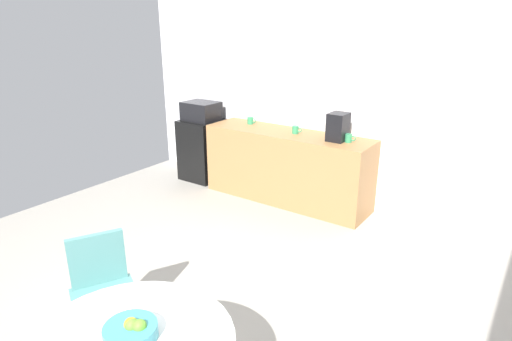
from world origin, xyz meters
name	(u,v)px	position (x,y,z in m)	size (l,w,h in m)	color
ground_plane	(165,327)	(0.00, 0.00, 0.00)	(6.00, 6.00, 0.00)	#9E998E
wall_back	(342,100)	(0.00, 3.00, 1.30)	(6.00, 0.10, 2.60)	silver
counter_block	(287,167)	(-0.53, 2.65, 0.45)	(2.16, 0.60, 0.90)	#9E7042
mini_fridge	(203,149)	(-1.96, 2.65, 0.43)	(0.54, 0.54, 0.87)	black
microwave	(201,111)	(-1.96, 2.65, 1.00)	(0.48, 0.38, 0.26)	black
chair_teal	(101,280)	(-0.22, -0.34, 0.52)	(0.57, 0.57, 0.83)	silver
fruit_bowl	(131,331)	(0.61, -0.74, 0.76)	(0.27, 0.27, 0.11)	teal
mug_white	(251,120)	(-1.17, 2.75, 0.95)	(0.13, 0.08, 0.09)	#338C59
mug_green	(349,138)	(0.27, 2.66, 0.95)	(0.13, 0.08, 0.09)	#338C59
mug_red	(296,130)	(-0.43, 2.65, 0.95)	(0.13, 0.08, 0.09)	#338C59
coffee_maker	(338,127)	(0.13, 2.65, 1.06)	(0.20, 0.24, 0.32)	black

